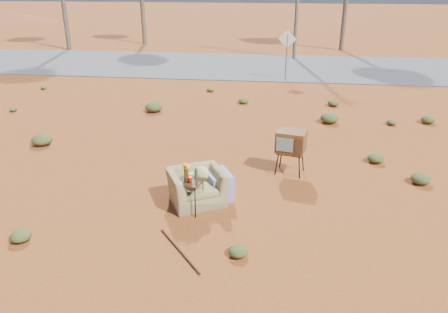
# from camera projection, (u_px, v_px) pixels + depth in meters

# --- Properties ---
(ground) EXTENTS (140.00, 140.00, 0.00)m
(ground) POSITION_uv_depth(u_px,v_px,m) (211.00, 210.00, 8.75)
(ground) COLOR #93431D
(ground) RESTS_ON ground
(highway) EXTENTS (140.00, 7.00, 0.04)m
(highway) POSITION_uv_depth(u_px,v_px,m) (256.00, 66.00, 22.47)
(highway) COLOR #565659
(highway) RESTS_ON ground
(armchair) EXTENTS (1.42, 1.31, 0.95)m
(armchair) POSITION_uv_depth(u_px,v_px,m) (201.00, 182.00, 8.92)
(armchair) COLOR olive
(armchair) RESTS_ON ground
(tv_unit) EXTENTS (0.75, 0.66, 1.05)m
(tv_unit) POSITION_uv_depth(u_px,v_px,m) (291.00, 142.00, 10.10)
(tv_unit) COLOR black
(tv_unit) RESTS_ON ground
(side_table) EXTENTS (0.57, 0.57, 0.96)m
(side_table) POSITION_uv_depth(u_px,v_px,m) (189.00, 179.00, 8.47)
(side_table) COLOR #3B2615
(side_table) RESTS_ON ground
(rusty_bar) EXTENTS (0.95, 1.20, 0.04)m
(rusty_bar) POSITION_uv_depth(u_px,v_px,m) (180.00, 250.00, 7.44)
(rusty_bar) COLOR #471D13
(rusty_bar) RESTS_ON ground
(road_sign) EXTENTS (0.78, 0.06, 2.19)m
(road_sign) POSITION_uv_depth(u_px,v_px,m) (287.00, 46.00, 18.98)
(road_sign) COLOR brown
(road_sign) RESTS_ON ground
(scrub_patch) EXTENTS (17.49, 8.07, 0.33)m
(scrub_patch) POSITION_uv_depth(u_px,v_px,m) (206.00, 130.00, 12.83)
(scrub_patch) COLOR #414C21
(scrub_patch) RESTS_ON ground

